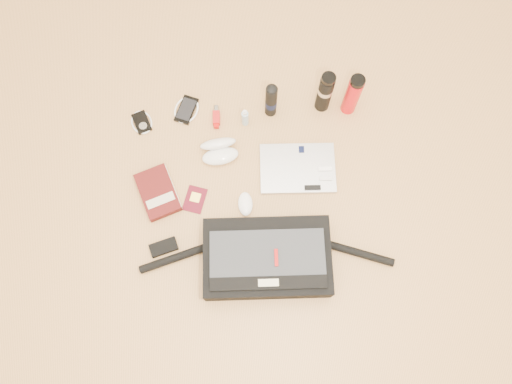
# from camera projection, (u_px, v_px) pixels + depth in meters

# --- Properties ---
(ground) EXTENTS (4.00, 4.00, 0.00)m
(ground) POSITION_uv_depth(u_px,v_px,m) (259.00, 211.00, 1.97)
(ground) COLOR tan
(ground) RESTS_ON ground
(messenger_bag) EXTENTS (0.97, 0.32, 0.13)m
(messenger_bag) POSITION_uv_depth(u_px,v_px,m) (266.00, 259.00, 1.85)
(messenger_bag) COLOR black
(messenger_bag) RESTS_ON ground
(laptop) EXTENTS (0.32, 0.23, 0.03)m
(laptop) POSITION_uv_depth(u_px,v_px,m) (298.00, 169.00, 2.01)
(laptop) COLOR #ABABAD
(laptop) RESTS_ON ground
(book) EXTENTS (0.19, 0.23, 0.04)m
(book) POSITION_uv_depth(u_px,v_px,m) (158.00, 193.00, 1.97)
(book) COLOR #460D0D
(book) RESTS_ON ground
(passport) EXTENTS (0.11, 0.13, 0.01)m
(passport) POSITION_uv_depth(u_px,v_px,m) (195.00, 199.00, 1.98)
(passport) COLOR #500916
(passport) RESTS_ON ground
(mouse) EXTENTS (0.06, 0.10, 0.03)m
(mouse) POSITION_uv_depth(u_px,v_px,m) (245.00, 204.00, 1.96)
(mouse) COLOR white
(mouse) RESTS_ON ground
(sunglasses_case) EXTENTS (0.16, 0.14, 0.09)m
(sunglasses_case) POSITION_uv_depth(u_px,v_px,m) (219.00, 150.00, 2.01)
(sunglasses_case) COLOR white
(sunglasses_case) RESTS_ON ground
(ipod) EXTENTS (0.11, 0.11, 0.01)m
(ipod) POSITION_uv_depth(u_px,v_px,m) (142.00, 122.00, 2.08)
(ipod) COLOR black
(ipod) RESTS_ON ground
(phone) EXTENTS (0.13, 0.14, 0.01)m
(phone) POSITION_uv_depth(u_px,v_px,m) (186.00, 110.00, 2.09)
(phone) COLOR black
(phone) RESTS_ON ground
(inhaler) EXTENTS (0.03, 0.10, 0.03)m
(inhaler) POSITION_uv_depth(u_px,v_px,m) (216.00, 117.00, 2.08)
(inhaler) COLOR #B41817
(inhaler) RESTS_ON ground
(spray_bottle) EXTENTS (0.04, 0.04, 0.11)m
(spray_bottle) POSITION_uv_depth(u_px,v_px,m) (245.00, 118.00, 2.04)
(spray_bottle) COLOR #9FC2DC
(spray_bottle) RESTS_ON ground
(aerosol_can) EXTENTS (0.05, 0.05, 0.20)m
(aerosol_can) POSITION_uv_depth(u_px,v_px,m) (271.00, 100.00, 2.00)
(aerosol_can) COLOR black
(aerosol_can) RESTS_ON ground
(thermos_black) EXTENTS (0.06, 0.06, 0.23)m
(thermos_black) POSITION_uv_depth(u_px,v_px,m) (325.00, 92.00, 1.99)
(thermos_black) COLOR black
(thermos_black) RESTS_ON ground
(thermos_red) EXTENTS (0.08, 0.08, 0.23)m
(thermos_red) POSITION_uv_depth(u_px,v_px,m) (353.00, 95.00, 1.99)
(thermos_red) COLOR red
(thermos_red) RESTS_ON ground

